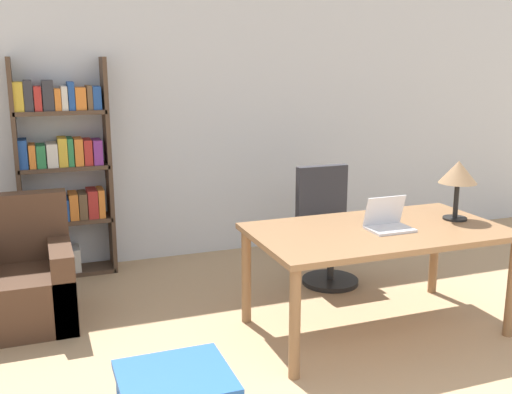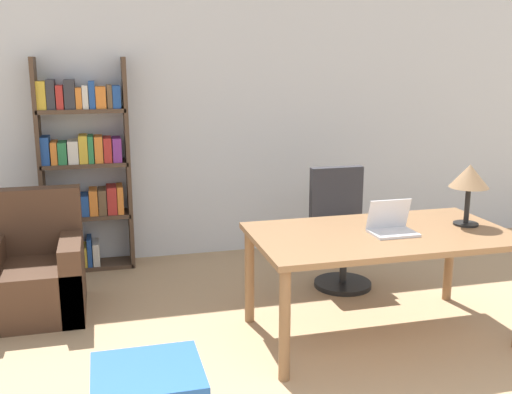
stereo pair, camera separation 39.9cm
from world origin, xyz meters
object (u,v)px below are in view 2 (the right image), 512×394
object	(u,v)px
table_lamp	(469,178)
bookshelf	(83,171)
side_table_blue	(148,384)
office_chair	(341,232)
armchair	(34,275)
desk	(381,244)
laptop	(391,226)

from	to	relation	value
table_lamp	bookshelf	bearing A→B (deg)	143.93
table_lamp	side_table_blue	distance (m)	2.61
side_table_blue	office_chair	bearing A→B (deg)	47.14
table_lamp	armchair	world-z (taller)	table_lamp
desk	bookshelf	world-z (taller)	bookshelf
office_chair	bookshelf	size ratio (longest dim) A/B	0.52
desk	office_chair	bearing A→B (deg)	83.12
laptop	office_chair	bearing A→B (deg)	86.23
desk	armchair	world-z (taller)	armchair
armchair	bookshelf	distance (m)	1.19
armchair	office_chair	bearing A→B (deg)	-0.48
laptop	office_chair	world-z (taller)	office_chair
laptop	bookshelf	world-z (taller)	bookshelf
armchair	bookshelf	size ratio (longest dim) A/B	0.48
desk	armchair	distance (m)	2.60
side_table_blue	table_lamp	bearing A→B (deg)	22.43
table_lamp	armchair	xyz separation A→B (m)	(-3.03, 0.98, -0.78)
table_lamp	laptop	bearing A→B (deg)	-174.79
office_chair	armchair	xyz separation A→B (m)	(-2.48, 0.02, -0.16)
armchair	laptop	bearing A→B (deg)	-23.25
desk	laptop	bearing A→B (deg)	-35.27
desk	laptop	size ratio (longest dim) A/B	5.87
table_lamp	armchair	distance (m)	3.28
desk	armchair	bearing A→B (deg)	157.04
table_lamp	desk	bearing A→B (deg)	-178.33
desk	office_chair	world-z (taller)	office_chair
office_chair	desk	bearing A→B (deg)	-96.88
laptop	bookshelf	xyz separation A→B (m)	(-2.04, 1.99, 0.11)
laptop	bookshelf	distance (m)	2.85
laptop	table_lamp	bearing A→B (deg)	5.21
office_chair	side_table_blue	distance (m)	2.62
laptop	office_chair	xyz separation A→B (m)	(0.07, 1.02, -0.34)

